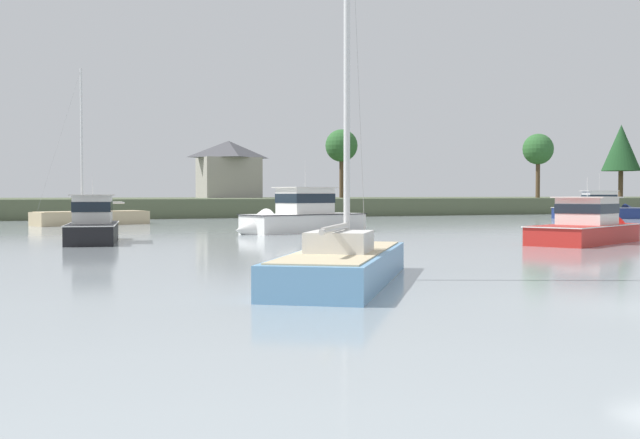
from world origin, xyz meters
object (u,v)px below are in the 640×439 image
object	(u,v)px
cruiser_black	(94,230)
sailboat_sand	(91,221)
sailboat_skyblue	(342,273)
cruiser_white	(294,222)
cruiser_navy	(605,212)
dinghy_teal	(350,218)
cruiser_red	(592,233)

from	to	relation	value
cruiser_black	sailboat_sand	bearing A→B (deg)	84.00
sailboat_sand	sailboat_skyblue	bearing A→B (deg)	-87.72
cruiser_white	cruiser_black	world-z (taller)	cruiser_white
sailboat_sand	cruiser_white	xyz separation A→B (m)	(11.14, -19.05, 0.43)
cruiser_navy	dinghy_teal	size ratio (longest dim) A/B	3.09
sailboat_sand	cruiser_black	bearing A→B (deg)	-96.00
dinghy_teal	cruiser_navy	bearing A→B (deg)	-15.21
sailboat_skyblue	cruiser_white	bearing A→B (deg)	72.03
cruiser_red	dinghy_teal	distance (m)	38.83
cruiser_black	cruiser_white	bearing A→B (deg)	20.27
dinghy_teal	sailboat_skyblue	xyz separation A→B (m)	(-23.80, -51.10, 0.15)
dinghy_teal	cruiser_black	bearing A→B (deg)	-135.61
sailboat_sand	dinghy_teal	xyz separation A→B (m)	(25.69, 3.53, -0.15)
cruiser_red	sailboat_skyblue	xyz separation A→B (m)	(-20.42, -12.42, -0.23)
dinghy_teal	cruiser_black	xyz separation A→B (m)	(-28.23, -27.63, 0.48)
cruiser_red	cruiser_black	size ratio (longest dim) A/B	1.09
sailboat_sand	cruiser_black	xyz separation A→B (m)	(-2.53, -24.11, 0.33)
cruiser_red	cruiser_white	size ratio (longest dim) A/B	0.94
dinghy_teal	sailboat_sand	bearing A→B (deg)	-172.18
cruiser_navy	cruiser_white	world-z (taller)	cruiser_white
sailboat_sand	cruiser_white	bearing A→B (deg)	-59.68
cruiser_red	cruiser_navy	bearing A→B (deg)	46.55
sailboat_sand	cruiser_black	distance (m)	24.24
dinghy_teal	sailboat_skyblue	world-z (taller)	sailboat_skyblue
cruiser_red	dinghy_teal	xyz separation A→B (m)	(3.38, 38.68, -0.38)
cruiser_white	cruiser_black	size ratio (longest dim) A/B	1.17
sailboat_sand	cruiser_black	world-z (taller)	sailboat_sand
cruiser_red	cruiser_white	world-z (taller)	cruiser_white
cruiser_navy	sailboat_skyblue	xyz separation A→B (m)	(-50.25, -43.91, -0.36)
dinghy_teal	cruiser_black	world-z (taller)	cruiser_black
dinghy_teal	cruiser_white	world-z (taller)	cruiser_white
cruiser_navy	sailboat_sand	world-z (taller)	sailboat_sand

